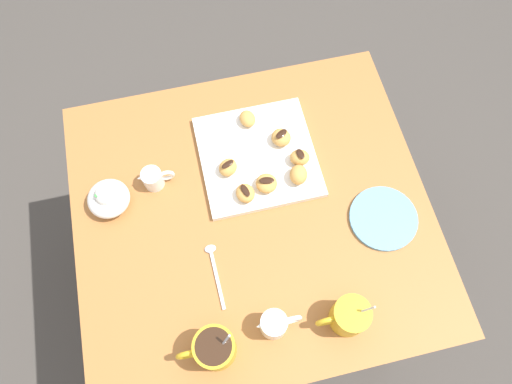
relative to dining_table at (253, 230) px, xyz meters
name	(u,v)px	position (x,y,z in m)	size (l,w,h in m)	color
ground_plane	(254,277)	(0.00, 0.00, -0.58)	(8.00, 8.00, 0.00)	#423D38
dining_table	(253,230)	(0.00, 0.00, 0.00)	(0.89, 0.83, 0.72)	#A36633
pastry_plate_square	(258,156)	(-0.05, -0.15, 0.15)	(0.30, 0.30, 0.02)	white
coffee_mug_mustard_left	(349,316)	(-0.15, 0.30, 0.18)	(0.12, 0.08, 0.13)	gold
coffee_mug_mustard_right	(214,348)	(0.15, 0.30, 0.19)	(0.13, 0.09, 0.14)	gold
cream_pitcher_white	(275,324)	(0.01, 0.28, 0.18)	(0.10, 0.06, 0.07)	white
ice_cream_bowl	(108,198)	(0.34, -0.11, 0.17)	(0.10, 0.10, 0.08)	white
chocolate_sauce_pitcher	(153,178)	(0.23, -0.14, 0.17)	(0.09, 0.05, 0.06)	white
saucer_sky_left	(383,218)	(-0.31, 0.09, 0.14)	(0.17, 0.17, 0.01)	#66A8DB
loose_spoon_near_saucer	(215,268)	(0.12, 0.12, 0.14)	(0.03, 0.16, 0.01)	silver
beignet_0	(248,119)	(-0.04, -0.25, 0.17)	(0.04, 0.05, 0.03)	#D19347
beignet_1	(281,137)	(-0.12, -0.17, 0.17)	(0.05, 0.05, 0.04)	#D19347
chocolate_drizzle_1	(281,134)	(-0.12, -0.17, 0.19)	(0.03, 0.02, 0.01)	black
beignet_2	(266,183)	(-0.05, -0.06, 0.17)	(0.05, 0.05, 0.03)	#D19347
chocolate_drizzle_2	(267,180)	(-0.05, -0.06, 0.19)	(0.04, 0.02, 0.01)	black
beignet_3	(228,167)	(0.04, -0.12, 0.17)	(0.05, 0.04, 0.03)	#D19347
chocolate_drizzle_3	(228,164)	(0.04, -0.12, 0.19)	(0.04, 0.02, 0.01)	black
beignet_4	(298,175)	(-0.13, -0.06, 0.17)	(0.04, 0.05, 0.04)	#D19347
beignet_5	(245,193)	(0.01, -0.04, 0.17)	(0.05, 0.05, 0.03)	#D19347
chocolate_drizzle_5	(245,190)	(0.01, -0.04, 0.19)	(0.04, 0.02, 0.01)	black
beignet_6	(300,158)	(-0.15, -0.11, 0.17)	(0.04, 0.05, 0.04)	#D19347
chocolate_drizzle_6	(300,154)	(-0.15, -0.11, 0.19)	(0.03, 0.02, 0.01)	black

